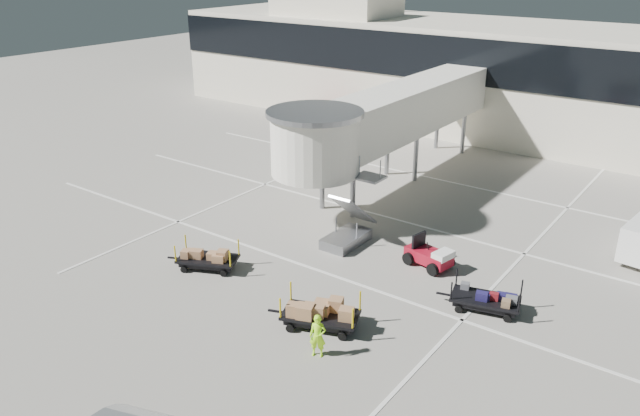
# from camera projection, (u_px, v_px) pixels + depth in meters

# --- Properties ---
(ground) EXTENTS (140.00, 140.00, 0.00)m
(ground) POSITION_uv_depth(u_px,v_px,m) (307.00, 295.00, 25.80)
(ground) COLOR #AAA398
(ground) RESTS_ON ground
(lane_markings) EXTENTS (40.00, 30.00, 0.02)m
(lane_markings) POSITION_uv_depth(u_px,v_px,m) (403.00, 218.00, 33.12)
(lane_markings) COLOR white
(lane_markings) RESTS_ON ground
(terminal) EXTENTS (64.00, 12.11, 15.20)m
(terminal) POSITION_uv_depth(u_px,v_px,m) (543.00, 81.00, 46.77)
(terminal) COLOR silver
(terminal) RESTS_ON ground
(jet_bridge) EXTENTS (5.70, 20.40, 6.03)m
(jet_bridge) POSITION_uv_depth(u_px,v_px,m) (381.00, 119.00, 35.47)
(jet_bridge) COLOR white
(jet_bridge) RESTS_ON ground
(baggage_tug) EXTENTS (2.30, 1.73, 1.40)m
(baggage_tug) POSITION_uv_depth(u_px,v_px,m) (430.00, 256.00, 27.96)
(baggage_tug) COLOR maroon
(baggage_tug) RESTS_ON ground
(suitcase_cart) EXTENTS (3.34, 1.96, 1.28)m
(suitcase_cart) POSITION_uv_depth(u_px,v_px,m) (485.00, 299.00, 24.60)
(suitcase_cart) COLOR black
(suitcase_cart) RESTS_ON ground
(box_cart_near) EXTENTS (3.56, 2.35, 1.38)m
(box_cart_near) POSITION_uv_depth(u_px,v_px,m) (318.00, 313.00, 23.43)
(box_cart_near) COLOR black
(box_cart_near) RESTS_ON ground
(box_cart_far) EXTENTS (3.23, 2.29, 1.27)m
(box_cart_far) POSITION_uv_depth(u_px,v_px,m) (207.00, 258.00, 27.80)
(box_cart_far) COLOR black
(box_cart_far) RESTS_ON ground
(ground_worker) EXTENTS (0.69, 0.59, 1.61)m
(ground_worker) POSITION_uv_depth(u_px,v_px,m) (318.00, 336.00, 21.65)
(ground_worker) COLOR #A5F619
(ground_worker) RESTS_ON ground
(belt_loader) EXTENTS (4.40, 2.15, 2.04)m
(belt_loader) POSITION_uv_depth(u_px,v_px,m) (322.00, 118.00, 49.90)
(belt_loader) COLOR maroon
(belt_loader) RESTS_ON ground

